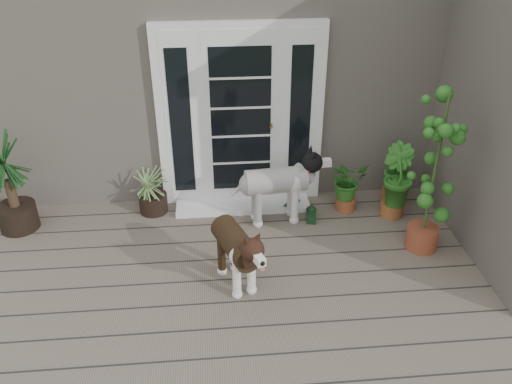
{
  "coord_description": "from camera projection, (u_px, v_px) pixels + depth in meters",
  "views": [
    {
      "loc": [
        -0.52,
        -2.93,
        3.46
      ],
      "look_at": [
        -0.1,
        1.75,
        0.7
      ],
      "focal_mm": 36.43,
      "sensor_mm": 36.0,
      "label": 1
    }
  ],
  "objects": [
    {
      "name": "deck",
      "position": [
        281.0,
        330.0,
        4.62
      ],
      "size": [
        6.2,
        4.6,
        0.12
      ],
      "primitive_type": "cube",
      "color": "#6B5B4C",
      "rests_on": "ground"
    },
    {
      "name": "house_main",
      "position": [
        245.0,
        40.0,
        7.52
      ],
      "size": [
        7.4,
        4.0,
        3.1
      ],
      "primitive_type": "cube",
      "color": "#665E54",
      "rests_on": "ground"
    },
    {
      "name": "door_unit",
      "position": [
        241.0,
        118.0,
        5.92
      ],
      "size": [
        1.9,
        0.14,
        2.15
      ],
      "primitive_type": "cube",
      "color": "white",
      "rests_on": "deck"
    },
    {
      "name": "door_step",
      "position": [
        243.0,
        205.0,
        6.28
      ],
      "size": [
        1.6,
        0.4,
        0.05
      ],
      "primitive_type": "cube",
      "color": "white",
      "rests_on": "deck"
    },
    {
      "name": "brindle_dog",
      "position": [
        236.0,
        254.0,
        4.91
      ],
      "size": [
        0.63,
        0.91,
        0.7
      ],
      "primitive_type": null,
      "rotation": [
        0.0,
        0.0,
        3.5
      ],
      "color": "#372414",
      "rests_on": "deck"
    },
    {
      "name": "white_dog",
      "position": [
        276.0,
        192.0,
        5.84
      ],
      "size": [
        0.96,
        0.48,
        0.77
      ],
      "primitive_type": null,
      "rotation": [
        0.0,
        0.0,
        -1.48
      ],
      "color": "silver",
      "rests_on": "deck"
    },
    {
      "name": "spider_plant",
      "position": [
        152.0,
        189.0,
        6.06
      ],
      "size": [
        0.61,
        0.61,
        0.59
      ],
      "primitive_type": null,
      "rotation": [
        0.0,
        0.0,
        -0.1
      ],
      "color": "#77995E",
      "rests_on": "deck"
    },
    {
      "name": "yucca",
      "position": [
        9.0,
        183.0,
        5.61
      ],
      "size": [
        0.89,
        0.89,
        1.17
      ],
      "primitive_type": null,
      "rotation": [
        0.0,
        0.0,
        0.11
      ],
      "color": "black",
      "rests_on": "deck"
    },
    {
      "name": "herb_a",
      "position": [
        347.0,
        189.0,
        6.11
      ],
      "size": [
        0.54,
        0.54,
        0.56
      ],
      "primitive_type": "imported",
      "rotation": [
        0.0,
        0.0,
        0.27
      ],
      "color": "#21621C",
      "rests_on": "deck"
    },
    {
      "name": "herb_b",
      "position": [
        394.0,
        190.0,
        5.98
      ],
      "size": [
        0.54,
        0.54,
        0.66
      ],
      "primitive_type": "imported",
      "rotation": [
        0.0,
        0.0,
        1.85
      ],
      "color": "#285618",
      "rests_on": "deck"
    },
    {
      "name": "herb_c",
      "position": [
        396.0,
        178.0,
        6.29
      ],
      "size": [
        0.54,
        0.54,
        0.59
      ],
      "primitive_type": "imported",
      "rotation": [
        0.0,
        0.0,
        3.98
      ],
      "color": "#20641C",
      "rests_on": "deck"
    },
    {
      "name": "sapling",
      "position": [
        434.0,
        174.0,
        5.14
      ],
      "size": [
        0.67,
        0.67,
        1.78
      ],
      "primitive_type": null,
      "rotation": [
        0.0,
        0.0,
        0.35
      ],
      "color": "#1C5F1B",
      "rests_on": "deck"
    },
    {
      "name": "clog_left",
      "position": [
        311.0,
        215.0,
        6.05
      ],
      "size": [
        0.19,
        0.32,
        0.09
      ],
      "primitive_type": null,
      "rotation": [
        0.0,
        0.0,
        -0.18
      ],
      "color": "black",
      "rests_on": "deck"
    },
    {
      "name": "clog_right",
      "position": [
        292.0,
        204.0,
        6.27
      ],
      "size": [
        0.27,
        0.28,
        0.08
      ],
      "primitive_type": null,
      "rotation": [
        0.0,
        0.0,
        -0.75
      ],
      "color": "#173A1E",
      "rests_on": "deck"
    }
  ]
}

